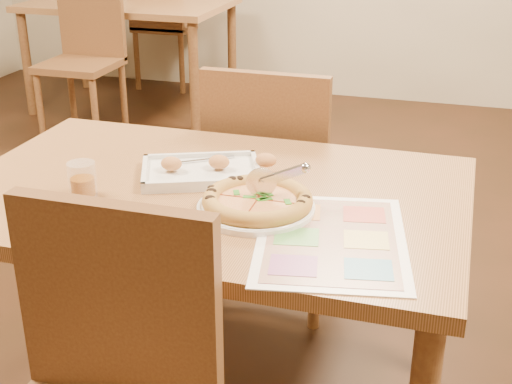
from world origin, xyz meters
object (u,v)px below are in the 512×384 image
(pizza, at_px, (258,201))
(appetizer_tray, at_px, (205,171))
(chair_near, at_px, (100,382))
(plate, at_px, (256,208))
(bg_chair_far, at_px, (161,13))
(glass_tumbler, at_px, (82,181))
(menu, at_px, (331,239))
(chair_far, at_px, (272,163))
(bg_table, at_px, (130,14))
(dining_table, at_px, (209,219))
(bg_chair_near, at_px, (86,42))
(pizza_cutter, at_px, (276,177))

(pizza, bearing_deg, appetizer_tray, 139.07)
(chair_near, xyz_separation_m, plate, (0.16, 0.51, 0.16))
(pizza, bearing_deg, bg_chair_far, 117.38)
(glass_tumbler, xyz_separation_m, menu, (0.64, -0.06, -0.04))
(chair_far, bearing_deg, bg_chair_far, -59.35)
(bg_table, bearing_deg, dining_table, -60.26)
(chair_far, xyz_separation_m, bg_chair_near, (-1.60, 1.60, 0.00))
(appetizer_tray, distance_m, glass_tumbler, 0.32)
(chair_near, height_order, appetizer_tray, chair_near)
(menu, bearing_deg, pizza_cutter, 142.62)
(pizza, distance_m, pizza_cutter, 0.07)
(bg_chair_far, distance_m, plate, 3.83)
(dining_table, distance_m, appetizer_tray, 0.13)
(bg_chair_far, relative_size, appetizer_tray, 1.26)
(chair_near, height_order, glass_tumbler, chair_near)
(bg_chair_far, xyz_separation_m, plate, (1.76, -3.40, 0.16))
(menu, bearing_deg, appetizer_tray, 145.99)
(bg_table, bearing_deg, glass_tumbler, -65.80)
(chair_far, distance_m, bg_table, 2.72)
(plate, height_order, pizza_cutter, pizza_cutter)
(bg_chair_near, bearing_deg, dining_table, -53.95)
(chair_far, height_order, bg_table, chair_far)
(pizza, distance_m, menu, 0.22)
(pizza, height_order, appetizer_tray, appetizer_tray)
(bg_table, bearing_deg, pizza, -58.71)
(pizza, relative_size, pizza_cutter, 1.87)
(chair_far, bearing_deg, pizza, 102.91)
(dining_table, height_order, chair_near, chair_near)
(dining_table, height_order, bg_table, same)
(bg_chair_far, relative_size, plate, 1.67)
(bg_table, bearing_deg, bg_chair_far, 90.00)
(chair_near, xyz_separation_m, chair_far, (-0.00, 1.20, 0.00))
(bg_chair_far, relative_size, glass_tumbler, 5.41)
(dining_table, distance_m, menu, 0.41)
(plate, distance_m, appetizer_tray, 0.26)
(bg_chair_far, distance_m, glass_tumbler, 3.68)
(bg_chair_near, height_order, pizza, bg_chair_near)
(chair_far, bearing_deg, menu, 114.23)
(bg_table, bearing_deg, menu, -56.81)
(chair_near, xyz_separation_m, pizza, (0.16, 0.51, 0.18))
(bg_chair_near, xyz_separation_m, menu, (1.96, -2.39, 0.16))
(menu, bearing_deg, chair_near, -130.95)
(bg_table, xyz_separation_m, plate, (1.76, -2.90, 0.09))
(menu, bearing_deg, dining_table, 151.86)
(plate, xyz_separation_m, appetizer_tray, (-0.19, 0.17, 0.01))
(bg_chair_near, height_order, menu, bg_chair_near)
(dining_table, height_order, bg_chair_near, bg_chair_near)
(plate, distance_m, glass_tumbler, 0.44)
(chair_far, height_order, pizza_cutter, chair_far)
(chair_near, height_order, menu, chair_near)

